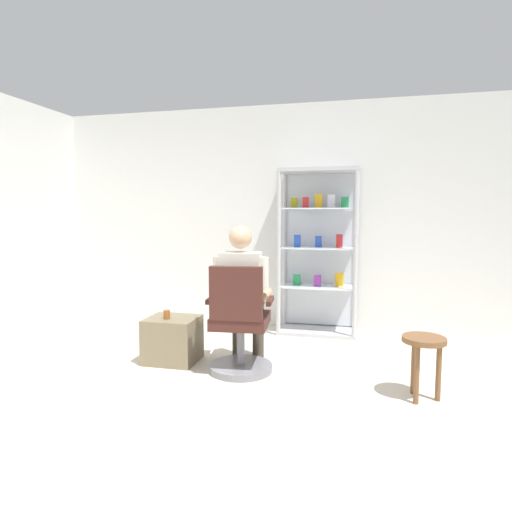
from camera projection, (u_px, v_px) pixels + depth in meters
The scene contains 8 objects.
ground_plane at pixel (204, 448), 2.60m from camera, with size 7.20×7.20×0.00m, color beige.
back_wall at pixel (288, 217), 5.37m from camera, with size 6.00×0.10×2.70m, color silver.
display_cabinet_main at pixel (319, 250), 5.08m from camera, with size 0.90×0.45×1.90m.
office_chair at pixel (240, 329), 3.78m from camera, with size 0.59×0.56×0.96m.
seated_shopkeeper at pixel (243, 290), 3.91m from camera, with size 0.51×0.59×1.29m.
storage_crate at pixel (173, 339), 4.11m from camera, with size 0.47×0.42×0.42m, color #72664C.
tea_glass at pixel (167, 314), 4.04m from camera, with size 0.06×0.06×0.08m, color brown.
wooden_stool at pixel (424, 350), 3.25m from camera, with size 0.32×0.32×0.48m.
Camera 1 is at (0.88, -2.33, 1.39)m, focal length 30.61 mm.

